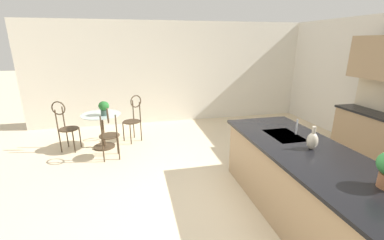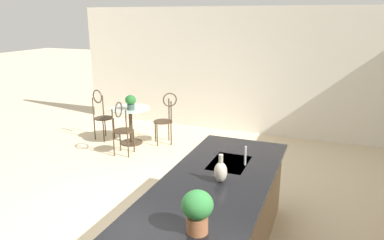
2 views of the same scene
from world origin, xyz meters
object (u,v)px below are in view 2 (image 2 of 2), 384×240
at_px(chair_by_island, 122,126).
at_px(bistro_table, 131,122).
at_px(vase_on_counter, 221,171).
at_px(chair_near_window, 166,116).
at_px(chair_toward_desk, 101,112).
at_px(potted_plant_counter_far, 197,209).
at_px(potted_plant_on_table, 131,101).

bearing_deg(chair_by_island, bistro_table, -162.72).
bearing_deg(vase_on_counter, chair_near_window, -146.12).
xyz_separation_m(chair_toward_desk, vase_on_counter, (2.92, 3.48, 0.46)).
bearing_deg(bistro_table, vase_on_counter, 43.82).
height_order(chair_near_window, potted_plant_counter_far, potted_plant_counter_far).
height_order(bistro_table, chair_by_island, chair_by_island).
bearing_deg(chair_near_window, bistro_table, -67.33).
xyz_separation_m(chair_by_island, chair_toward_desk, (-0.66, -0.91, 0.00)).
bearing_deg(vase_on_counter, bistro_table, -136.18).
relative_size(chair_near_window, chair_toward_desk, 1.00).
height_order(chair_near_window, chair_toward_desk, same).
xyz_separation_m(chair_by_island, vase_on_counter, (2.25, 2.57, 0.46)).
xyz_separation_m(potted_plant_counter_far, vase_on_counter, (-0.90, -0.10, -0.09)).
height_order(bistro_table, chair_toward_desk, chair_toward_desk).
height_order(chair_by_island, vase_on_counter, vase_on_counter).
bearing_deg(chair_toward_desk, vase_on_counter, 50.04).
bearing_deg(chair_near_window, chair_toward_desk, -79.93).
xyz_separation_m(bistro_table, potted_plant_counter_far, (3.79, 2.86, 0.67)).
distance_m(bistro_table, potted_plant_counter_far, 4.79).
height_order(bistro_table, potted_plant_on_table, potted_plant_on_table).
distance_m(chair_toward_desk, potted_plant_counter_far, 5.26).
bearing_deg(chair_near_window, potted_plant_counter_far, 28.63).
bearing_deg(bistro_table, potted_plant_counter_far, 37.12).
xyz_separation_m(chair_near_window, potted_plant_counter_far, (4.06, 2.21, 0.54)).
xyz_separation_m(potted_plant_on_table, vase_on_counter, (2.78, 2.68, 0.12)).
relative_size(chair_toward_desk, potted_plant_on_table, 3.58).
relative_size(bistro_table, vase_on_counter, 2.78).
height_order(chair_near_window, chair_by_island, same).
height_order(chair_by_island, potted_plant_counter_far, potted_plant_counter_far).
relative_size(potted_plant_on_table, vase_on_counter, 1.01).
distance_m(chair_by_island, potted_plant_on_table, 0.63).
xyz_separation_m(bistro_table, chair_near_window, (-0.27, 0.65, 0.13)).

